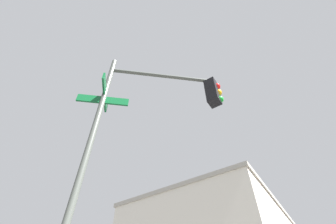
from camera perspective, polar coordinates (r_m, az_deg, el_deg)
traffic_signal_near at (r=4.93m, az=-3.54°, el=-0.80°), size 2.53×2.27×6.27m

